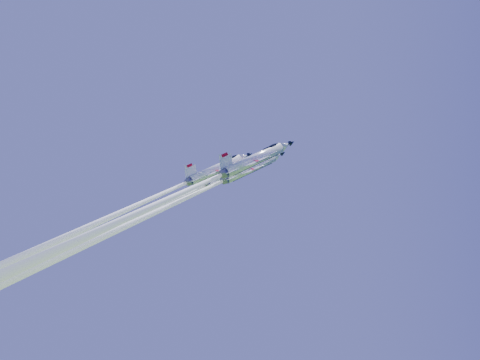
# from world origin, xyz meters

# --- Properties ---
(jet_lead) EXTENTS (43.42, 31.92, 47.18)m
(jet_lead) POSITION_xyz_m (-15.79, -6.38, 70.24)
(jet_lead) COLOR white
(jet_left) EXTENTS (30.04, 21.69, 30.09)m
(jet_left) POSITION_xyz_m (-12.76, 1.80, 75.35)
(jet_left) COLOR white
(jet_right) EXTENTS (40.46, 29.54, 42.16)m
(jet_right) POSITION_xyz_m (-10.86, -16.22, 70.26)
(jet_right) COLOR white
(jet_slot) EXTENTS (38.01, 27.84, 40.05)m
(jet_slot) POSITION_xyz_m (-18.86, -14.35, 69.24)
(jet_slot) COLOR white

